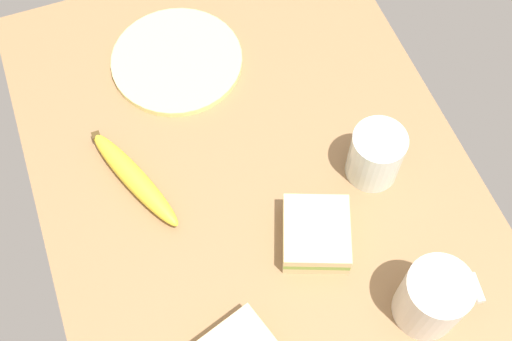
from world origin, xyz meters
TOP-DOWN VIEW (x-y plane):
  - tabletop at (0.00, 0.00)cm, footprint 90.00×64.00cm
  - plate_of_food at (-25.10, -4.72)cm, footprint 21.63×21.63cm
  - coffee_mug_black at (26.56, 14.55)cm, footprint 8.65×11.02cm
  - sandwich_main at (11.99, 4.58)cm, footprint 12.93×12.34cm
  - glass_of_milk at (4.41, 16.95)cm, footprint 7.90×7.90cm
  - banana at (-5.73, -17.13)cm, footprint 20.18×10.55cm

SIDE VIEW (x-z plane):
  - tabletop at x=0.00cm, z-range 0.00..2.00cm
  - plate_of_food at x=-25.10cm, z-range 2.00..3.20cm
  - banana at x=-5.73cm, z-range 2.00..5.29cm
  - sandwich_main at x=11.99cm, z-range 2.00..6.40cm
  - glass_of_milk at x=4.41cm, z-range 1.40..10.55cm
  - coffee_mug_black at x=26.56cm, z-range 2.14..12.52cm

